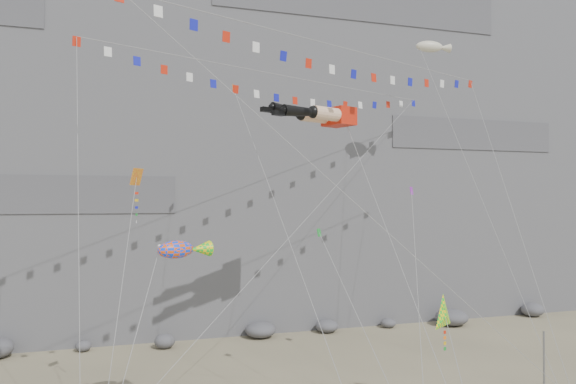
% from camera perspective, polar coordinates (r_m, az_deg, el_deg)
% --- Properties ---
extents(cliff, '(80.00, 28.00, 50.00)m').
position_cam_1_polar(cliff, '(63.38, -6.40, 11.42)').
color(cliff, slate).
rests_on(cliff, ground).
extents(talus_boulders, '(60.00, 3.00, 1.20)m').
position_cam_1_polar(talus_boulders, '(48.58, -2.82, -13.86)').
color(talus_boulders, '#5E5E63').
rests_on(talus_boulders, ground).
extents(anchor_pole_right, '(0.12, 0.12, 4.08)m').
position_cam_1_polar(anchor_pole_right, '(36.45, 24.57, -15.89)').
color(anchor_pole_right, gray).
rests_on(anchor_pole_right, ground).
extents(legs_kite, '(6.92, 15.82, 22.46)m').
position_cam_1_polar(legs_kite, '(37.13, 3.09, 7.84)').
color(legs_kite, red).
rests_on(legs_kite, ground).
extents(flag_banner_upper, '(27.76, 18.57, 27.46)m').
position_cam_1_polar(flag_banner_upper, '(41.24, -0.24, 11.67)').
color(flag_banner_upper, red).
rests_on(flag_banner_upper, ground).
extents(flag_banner_lower, '(26.30, 11.37, 24.60)m').
position_cam_1_polar(flag_banner_lower, '(35.27, 5.64, 14.34)').
color(flag_banner_lower, red).
rests_on(flag_banner_lower, ground).
extents(harlequin_kite, '(2.91, 6.42, 14.05)m').
position_cam_1_polar(harlequin_kite, '(30.75, -15.13, 1.43)').
color(harlequin_kite, red).
rests_on(harlequin_kite, ground).
extents(fish_windsock, '(5.48, 5.69, 10.77)m').
position_cam_1_polar(fish_windsock, '(28.71, -11.35, -5.80)').
color(fish_windsock, '#F54F0C').
rests_on(fish_windsock, ground).
extents(delta_kite, '(3.26, 6.89, 8.20)m').
position_cam_1_polar(delta_kite, '(32.31, 15.66, -12.04)').
color(delta_kite, yellow).
rests_on(delta_kite, ground).
extents(blimp_windsock, '(3.60, 12.43, 26.62)m').
position_cam_1_polar(blimp_windsock, '(47.98, 14.20, 14.04)').
color(blimp_windsock, beige).
rests_on(blimp_windsock, ground).
extents(small_kite_a, '(3.40, 15.90, 24.90)m').
position_cam_1_polar(small_kite_a, '(39.53, -5.29, 9.69)').
color(small_kite_a, orange).
rests_on(small_kite_a, ground).
extents(small_kite_b, '(5.05, 9.46, 15.60)m').
position_cam_1_polar(small_kite_b, '(37.83, 12.45, -0.17)').
color(small_kite_b, purple).
rests_on(small_kite_b, ground).
extents(small_kite_c, '(1.25, 11.92, 14.77)m').
position_cam_1_polar(small_kite_c, '(34.38, 3.32, -4.44)').
color(small_kite_c, '#16932A').
rests_on(small_kite_c, ground).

